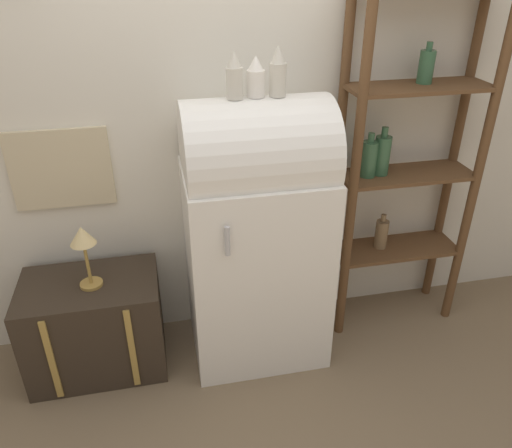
% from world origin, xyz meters
% --- Properties ---
extents(ground_plane, '(12.00, 12.00, 0.00)m').
position_xyz_m(ground_plane, '(0.00, 0.00, 0.00)').
color(ground_plane, '#7A664C').
extents(wall_back, '(7.00, 0.09, 2.70)m').
position_xyz_m(wall_back, '(-0.01, 0.57, 1.35)').
color(wall_back, silver).
rests_on(wall_back, ground_plane).
extents(refrigerator, '(0.70, 0.59, 1.41)m').
position_xyz_m(refrigerator, '(-0.00, 0.27, 0.73)').
color(refrigerator, white).
rests_on(refrigerator, ground_plane).
extents(suitcase_trunk, '(0.68, 0.45, 0.53)m').
position_xyz_m(suitcase_trunk, '(-0.86, 0.29, 0.26)').
color(suitcase_trunk, '#33281E').
rests_on(suitcase_trunk, ground_plane).
extents(shelf_unit, '(0.74, 0.29, 1.87)m').
position_xyz_m(shelf_unit, '(0.83, 0.39, 1.03)').
color(shelf_unit, brown).
rests_on(shelf_unit, ground_plane).
extents(vase_left, '(0.07, 0.07, 0.20)m').
position_xyz_m(vase_left, '(-0.10, 0.27, 1.51)').
color(vase_left, beige).
rests_on(vase_left, refrigerator).
extents(vase_center, '(0.08, 0.08, 0.18)m').
position_xyz_m(vase_center, '(0.00, 0.28, 1.50)').
color(vase_center, white).
rests_on(vase_center, refrigerator).
extents(vase_right, '(0.07, 0.07, 0.22)m').
position_xyz_m(vase_right, '(0.10, 0.28, 1.52)').
color(vase_right, beige).
rests_on(vase_right, refrigerator).
extents(desk_lamp, '(0.12, 0.12, 0.33)m').
position_xyz_m(desk_lamp, '(-0.83, 0.27, 0.78)').
color(desk_lamp, '#AD8942').
rests_on(desk_lamp, suitcase_trunk).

